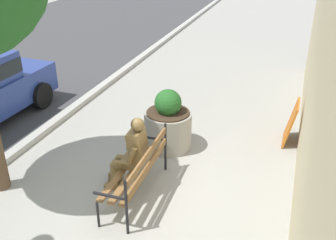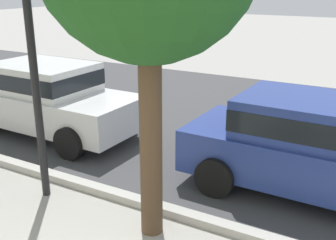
# 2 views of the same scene
# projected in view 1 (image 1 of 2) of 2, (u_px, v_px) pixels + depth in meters

# --- Properties ---
(ground_plane) EXTENTS (80.00, 80.00, 0.00)m
(ground_plane) POSITION_uv_depth(u_px,v_px,m) (143.00, 198.00, 6.47)
(ground_plane) COLOR #9E9B93
(curb_stone) EXTENTS (60.00, 0.20, 0.12)m
(curb_stone) POSITION_uv_depth(u_px,v_px,m) (0.00, 163.00, 7.29)
(curb_stone) COLOR #B2AFA8
(curb_stone) RESTS_ON ground
(building_wall_behind) EXTENTS (12.00, 0.50, 3.89)m
(building_wall_behind) POSITION_uv_depth(u_px,v_px,m) (329.00, 76.00, 6.10)
(building_wall_behind) COLOR #C6B78C
(building_wall_behind) RESTS_ON ground
(park_bench) EXTENTS (1.81, 0.57, 0.95)m
(park_bench) POSITION_uv_depth(u_px,v_px,m) (139.00, 169.00, 6.28)
(park_bench) COLOR brown
(park_bench) RESTS_ON ground
(bronze_statue_seated) EXTENTS (0.62, 0.78, 1.37)m
(bronze_statue_seated) POSITION_uv_depth(u_px,v_px,m) (130.00, 155.00, 6.42)
(bronze_statue_seated) COLOR brown
(bronze_statue_seated) RESTS_ON ground
(concrete_planter) EXTENTS (0.95, 0.95, 1.24)m
(concrete_planter) POSITION_uv_depth(u_px,v_px,m) (168.00, 125.00, 7.76)
(concrete_planter) COLOR gray
(concrete_planter) RESTS_ON ground
(leaning_signboard) EXTENTS (0.70, 0.23, 0.89)m
(leaning_signboard) POSITION_uv_depth(u_px,v_px,m) (291.00, 122.00, 7.94)
(leaning_signboard) COLOR #C6661E
(leaning_signboard) RESTS_ON ground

